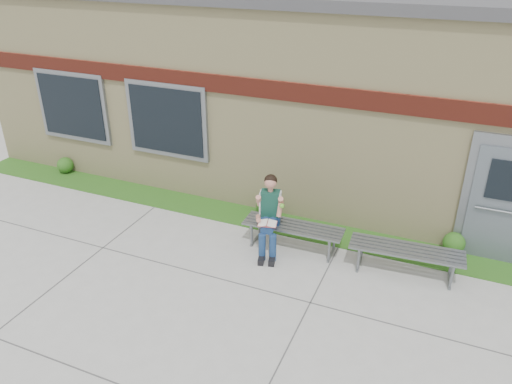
% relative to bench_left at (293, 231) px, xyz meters
% --- Properties ---
extents(ground, '(80.00, 80.00, 0.00)m').
position_rel_bench_left_xyz_m(ground, '(-0.22, -1.88, -0.36)').
color(ground, '#9E9E99').
rests_on(ground, ground).
extents(grass_strip, '(16.00, 0.80, 0.02)m').
position_rel_bench_left_xyz_m(grass_strip, '(-0.22, 0.72, -0.35)').
color(grass_strip, '#1B4712').
rests_on(grass_strip, ground).
extents(school_building, '(16.20, 6.22, 4.20)m').
position_rel_bench_left_xyz_m(school_building, '(-0.22, 4.11, 1.74)').
color(school_building, beige).
rests_on(school_building, ground).
extents(bench_left, '(1.83, 0.57, 0.47)m').
position_rel_bench_left_xyz_m(bench_left, '(0.00, 0.00, 0.00)').
color(bench_left, slate).
rests_on(bench_left, ground).
extents(bench_right, '(1.90, 0.65, 0.49)m').
position_rel_bench_left_xyz_m(bench_right, '(2.00, 0.00, 0.01)').
color(bench_right, slate).
rests_on(bench_right, ground).
extents(girl, '(0.59, 0.90, 1.43)m').
position_rel_bench_left_xyz_m(girl, '(-0.38, -0.21, 0.38)').
color(girl, navy).
rests_on(girl, ground).
extents(shrub_west, '(0.38, 0.38, 0.38)m').
position_rel_bench_left_xyz_m(shrub_west, '(-6.17, 0.97, -0.15)').
color(shrub_west, '#1B4712').
rests_on(shrub_west, grass_strip).
extents(shrub_mid, '(0.45, 0.45, 0.45)m').
position_rel_bench_left_xyz_m(shrub_mid, '(-0.90, 0.97, -0.12)').
color(shrub_mid, '#1B4712').
rests_on(shrub_mid, grass_strip).
extents(shrub_east, '(0.39, 0.39, 0.39)m').
position_rel_bench_left_xyz_m(shrub_east, '(2.73, 0.97, -0.15)').
color(shrub_east, '#1B4712').
rests_on(shrub_east, grass_strip).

